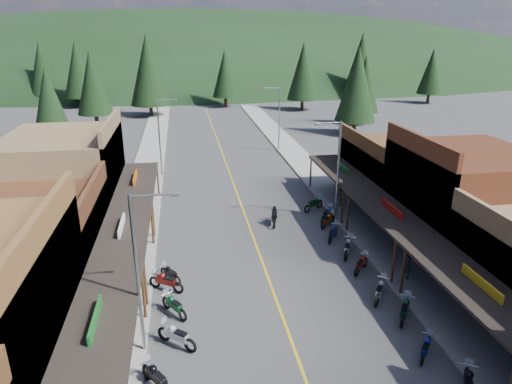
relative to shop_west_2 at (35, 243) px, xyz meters
name	(u,v)px	position (x,y,z in m)	size (l,w,h in m)	color
ground	(267,276)	(13.75, -1.70, -2.53)	(220.00, 220.00, 0.00)	#38383A
centerline	(232,178)	(13.75, 18.30, -2.53)	(0.15, 90.00, 0.01)	gold
sidewalk_west	(145,182)	(5.05, 18.30, -2.46)	(3.40, 94.00, 0.15)	gray
sidewalk_east	(313,174)	(22.45, 18.30, -2.46)	(3.40, 94.00, 0.15)	gray
shop_west_2	(35,243)	(0.00, 0.00, 0.00)	(10.90, 9.00, 6.20)	#3F2111
shop_west_3	(68,178)	(-0.03, 9.60, 0.99)	(10.90, 10.20, 8.20)	brown
shop_east_2	(462,201)	(27.54, 0.00, 0.99)	(10.90, 9.00, 8.20)	#562B19
shop_east_3	(397,173)	(27.51, 9.60, 0.00)	(10.90, 10.20, 6.20)	#4C2D16
streetlight_0	(140,268)	(6.80, -7.70, 1.93)	(2.16, 0.18, 8.00)	gray
streetlight_1	(161,134)	(6.80, 20.30, 1.93)	(2.16, 0.18, 8.00)	gray
streetlight_2	(337,166)	(20.71, 6.30, 1.93)	(2.16, 0.18, 8.00)	gray
streetlight_3	(278,116)	(20.71, 28.30, 1.93)	(2.16, 0.18, 8.00)	gray
ridge_hill	(194,75)	(13.75, 133.30, -2.53)	(310.00, 140.00, 60.00)	black
pine_1	(77,70)	(-10.25, 68.30, 4.70)	(5.88, 5.88, 12.50)	black
pine_2	(148,70)	(3.75, 56.30, 5.46)	(6.72, 6.72, 14.00)	black
pine_3	(225,73)	(17.75, 64.30, 3.95)	(5.04, 5.04, 11.00)	black
pine_4	(303,71)	(31.75, 58.30, 4.70)	(5.88, 5.88, 12.50)	black
pine_5	(361,62)	(47.75, 70.30, 5.46)	(6.72, 6.72, 14.00)	black
pine_6	(431,71)	(59.75, 62.30, 3.95)	(5.04, 5.04, 11.00)	black
pine_7	(42,68)	(-18.25, 74.30, 4.70)	(5.88, 5.88, 12.50)	black
pine_8	(49,98)	(-8.25, 38.30, 3.44)	(4.48, 4.48, 10.00)	black
pine_9	(365,84)	(37.75, 43.30, 3.85)	(4.93, 4.93, 10.80)	black
pine_10	(92,83)	(-4.25, 48.30, 4.25)	(5.38, 5.38, 11.60)	black
pine_11	(357,84)	(33.75, 36.30, 4.65)	(5.82, 5.82, 12.40)	black
bike_west_4	(156,377)	(7.35, -10.29, -1.89)	(0.75, 2.24, 1.28)	black
bike_west_5	(177,335)	(8.19, -7.60, -1.87)	(0.78, 2.33, 1.33)	#AEAFB4
bike_west_6	(174,305)	(8.06, -4.92, -1.91)	(0.73, 2.18, 1.25)	#0E4823
bike_west_7	(166,281)	(7.58, -2.41, -1.88)	(0.76, 2.27, 1.30)	#63110D
bike_west_8	(170,273)	(7.81, -1.35, -1.98)	(0.64, 1.93, 1.10)	black
bike_east_3	(468,383)	(20.18, -12.76, -1.89)	(0.75, 2.25, 1.28)	black
bike_east_4	(426,347)	(19.69, -10.21, -1.99)	(0.63, 1.90, 1.09)	navy
bike_east_5	(405,309)	(20.06, -7.32, -1.88)	(0.76, 2.28, 1.30)	#0C3D1F
bike_east_6	(380,289)	(19.57, -5.32, -1.88)	(0.76, 2.28, 1.30)	gray
bike_east_7	(361,263)	(19.69, -2.15, -1.95)	(0.68, 2.05, 1.17)	maroon
bike_east_8	(348,247)	(19.64, 0.11, -1.87)	(0.77, 2.31, 1.32)	gray
bike_east_9	(333,232)	(19.46, 2.65, -1.92)	(0.72, 2.16, 1.23)	navy
bike_east_10	(328,219)	(19.79, 5.01, -1.96)	(0.67, 2.02, 1.16)	#A03C0B
bike_east_11	(327,214)	(20.05, 6.05, -1.91)	(0.73, 2.19, 1.25)	navy
bike_east_12	(314,203)	(19.62, 8.40, -1.88)	(0.76, 2.28, 1.30)	#0D4113
rider_on_bike	(274,217)	(15.74, 6.07, -1.88)	(1.05, 2.24, 1.64)	black
pedestrian_east_a	(407,264)	(22.05, -3.50, -1.48)	(0.66, 0.43, 1.80)	#242030
pedestrian_east_b	(340,195)	(22.13, 9.00, -1.50)	(0.86, 0.49, 1.76)	#4E4131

